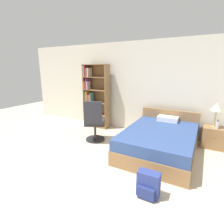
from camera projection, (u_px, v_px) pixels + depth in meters
ground_plane at (83, 204)px, 2.45m from camera, size 14.00×14.00×0.00m
wall_back at (153, 89)px, 4.89m from camera, size 9.00×0.06×2.60m
bookshelf at (94, 98)px, 5.59m from camera, size 0.83×0.32×1.97m
bed at (160, 140)px, 3.93m from camera, size 1.46×2.05×0.79m
office_chair at (94, 123)px, 4.43m from camera, size 0.66×0.70×1.09m
nightstand at (213, 137)px, 4.16m from camera, size 0.48×0.41×0.51m
table_lamp at (217, 107)px, 3.98m from camera, size 0.27×0.27×0.59m
water_bottle at (217, 125)px, 3.97m from camera, size 0.07×0.07×0.20m
backpack_blue at (148, 185)px, 2.57m from camera, size 0.32×0.23×0.39m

